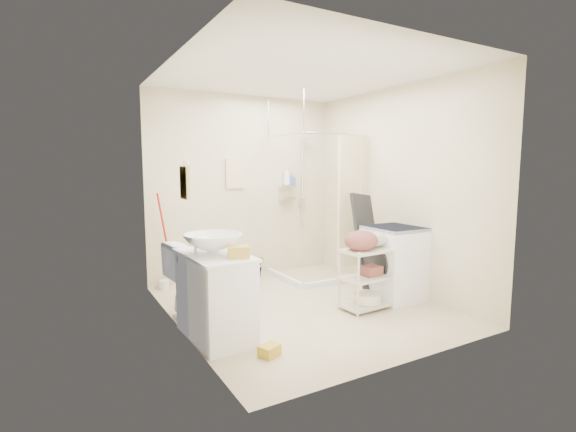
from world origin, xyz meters
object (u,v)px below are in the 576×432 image
at_px(washing_machine, 395,262).
at_px(laundry_rack, 367,273).
at_px(toilet, 204,277).
at_px(vanity, 215,296).

relative_size(washing_machine, laundry_rack, 1.07).
xyz_separation_m(toilet, laundry_rack, (1.64, -0.77, 0.01)).
distance_m(vanity, toilet, 0.70).
distance_m(vanity, laundry_rack, 1.76).
bearing_deg(laundry_rack, washing_machine, 10.91).
distance_m(toilet, laundry_rack, 1.81).
bearing_deg(laundry_rack, vanity, 174.13).
xyz_separation_m(vanity, laundry_rack, (1.76, -0.08, 0.01)).
bearing_deg(toilet, laundry_rack, -120.75).
bearing_deg(toilet, washing_machine, -111.81).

